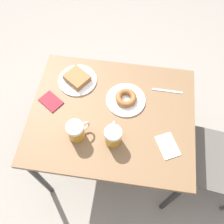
{
  "coord_description": "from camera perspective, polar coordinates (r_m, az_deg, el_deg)",
  "views": [
    {
      "loc": [
        0.66,
        0.09,
        1.95
      ],
      "look_at": [
        0.0,
        0.0,
        0.74
      ],
      "focal_mm": 40.0,
      "sensor_mm": 36.0,
      "label": 1
    }
  ],
  "objects": [
    {
      "name": "table",
      "position": [
        1.45,
        0.0,
        -1.7
      ],
      "size": [
        0.74,
        0.92,
        0.72
      ],
      "color": "brown",
      "rests_on": "ground_plane"
    },
    {
      "name": "beer_mug_left",
      "position": [
        1.3,
        -8.17,
        -4.31
      ],
      "size": [
        0.11,
        0.11,
        0.11
      ],
      "color": "#C68C23",
      "rests_on": "table"
    },
    {
      "name": "plate_with_cake",
      "position": [
        1.51,
        -7.94,
        7.49
      ],
      "size": [
        0.23,
        0.23,
        0.05
      ],
      "color": "white",
      "rests_on": "table"
    },
    {
      "name": "beer_mug_center",
      "position": [
        1.27,
        0.24,
        -5.45
      ],
      "size": [
        0.13,
        0.09,
        0.11
      ],
      "color": "#C68C23",
      "rests_on": "table"
    },
    {
      "name": "fork",
      "position": [
        1.5,
        12.51,
        4.74
      ],
      "size": [
        0.01,
        0.18,
        0.0
      ],
      "rotation": [
        0.0,
        0.0,
        3.13
      ],
      "color": "silver",
      "rests_on": "table"
    },
    {
      "name": "ground_plane",
      "position": [
        2.06,
        0.0,
        -10.05
      ],
      "size": [
        8.0,
        8.0,
        0.0
      ],
      "primitive_type": "plane",
      "color": "gray"
    },
    {
      "name": "passport_near_edge",
      "position": [
        1.47,
        -13.78,
        2.37
      ],
      "size": [
        0.14,
        0.15,
        0.01
      ],
      "rotation": [
        0.0,
        0.0,
        5.69
      ],
      "color": "maroon",
      "rests_on": "table"
    },
    {
      "name": "napkin_folded",
      "position": [
        1.34,
        12.61,
        -7.55
      ],
      "size": [
        0.16,
        0.14,
        0.0
      ],
      "rotation": [
        0.0,
        0.0,
        3.61
      ],
      "color": "white",
      "rests_on": "table"
    },
    {
      "name": "plate_with_donut",
      "position": [
        1.42,
        3.18,
        3.03
      ],
      "size": [
        0.23,
        0.23,
        0.05
      ],
      "color": "white",
      "rests_on": "table"
    }
  ]
}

